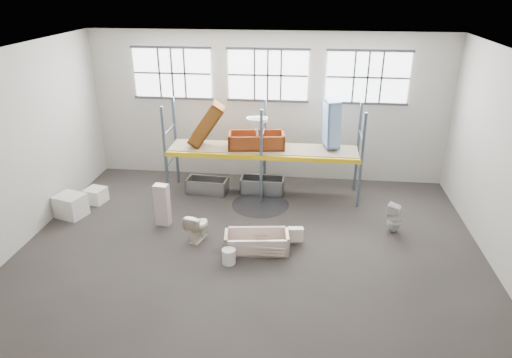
# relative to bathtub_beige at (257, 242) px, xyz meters

# --- Properties ---
(floor) EXTENTS (12.00, 10.00, 0.10)m
(floor) POSITION_rel_bathtub_beige_xyz_m (-0.18, -0.10, -0.29)
(floor) COLOR #403B37
(floor) RESTS_ON ground
(ceiling) EXTENTS (12.00, 10.00, 0.10)m
(ceiling) POSITION_rel_bathtub_beige_xyz_m (-0.18, -0.10, 4.81)
(ceiling) COLOR silver
(ceiling) RESTS_ON ground
(wall_back) EXTENTS (12.00, 0.10, 5.00)m
(wall_back) POSITION_rel_bathtub_beige_xyz_m (-0.18, 4.95, 2.26)
(wall_back) COLOR #B8B5AA
(wall_back) RESTS_ON ground
(wall_front) EXTENTS (12.00, 0.10, 5.00)m
(wall_front) POSITION_rel_bathtub_beige_xyz_m (-0.18, -5.15, 2.26)
(wall_front) COLOR beige
(wall_front) RESTS_ON ground
(wall_left) EXTENTS (0.10, 10.00, 5.00)m
(wall_left) POSITION_rel_bathtub_beige_xyz_m (-6.23, -0.10, 2.26)
(wall_left) COLOR #B7B3A9
(wall_left) RESTS_ON ground
(window_left) EXTENTS (2.60, 0.04, 1.60)m
(window_left) POSITION_rel_bathtub_beige_xyz_m (-3.38, 4.84, 3.36)
(window_left) COLOR white
(window_left) RESTS_ON wall_back
(window_mid) EXTENTS (2.60, 0.04, 1.60)m
(window_mid) POSITION_rel_bathtub_beige_xyz_m (-0.18, 4.84, 3.36)
(window_mid) COLOR white
(window_mid) RESTS_ON wall_back
(window_right) EXTENTS (2.60, 0.04, 1.60)m
(window_right) POSITION_rel_bathtub_beige_xyz_m (3.02, 4.84, 3.36)
(window_right) COLOR white
(window_right) RESTS_ON wall_back
(rack_upright_la) EXTENTS (0.08, 0.08, 3.00)m
(rack_upright_la) POSITION_rel_bathtub_beige_xyz_m (-3.18, 2.80, 1.26)
(rack_upright_la) COLOR slate
(rack_upright_la) RESTS_ON floor
(rack_upright_lb) EXTENTS (0.08, 0.08, 3.00)m
(rack_upright_lb) POSITION_rel_bathtub_beige_xyz_m (-3.18, 4.00, 1.26)
(rack_upright_lb) COLOR slate
(rack_upright_lb) RESTS_ON floor
(rack_upright_ma) EXTENTS (0.08, 0.08, 3.00)m
(rack_upright_ma) POSITION_rel_bathtub_beige_xyz_m (-0.18, 2.80, 1.26)
(rack_upright_ma) COLOR slate
(rack_upright_ma) RESTS_ON floor
(rack_upright_mb) EXTENTS (0.08, 0.08, 3.00)m
(rack_upright_mb) POSITION_rel_bathtub_beige_xyz_m (-0.18, 4.00, 1.26)
(rack_upright_mb) COLOR slate
(rack_upright_mb) RESTS_ON floor
(rack_upright_ra) EXTENTS (0.08, 0.08, 3.00)m
(rack_upright_ra) POSITION_rel_bathtub_beige_xyz_m (2.82, 2.80, 1.26)
(rack_upright_ra) COLOR slate
(rack_upright_ra) RESTS_ON floor
(rack_upright_rb) EXTENTS (0.08, 0.08, 3.00)m
(rack_upright_rb) POSITION_rel_bathtub_beige_xyz_m (2.82, 4.00, 1.26)
(rack_upright_rb) COLOR slate
(rack_upright_rb) RESTS_ON floor
(rack_beam_front) EXTENTS (6.00, 0.10, 0.14)m
(rack_beam_front) POSITION_rel_bathtub_beige_xyz_m (-0.18, 2.80, 1.26)
(rack_beam_front) COLOR yellow
(rack_beam_front) RESTS_ON floor
(rack_beam_back) EXTENTS (6.00, 0.10, 0.14)m
(rack_beam_back) POSITION_rel_bathtub_beige_xyz_m (-0.18, 4.00, 1.26)
(rack_beam_back) COLOR yellow
(rack_beam_back) RESTS_ON floor
(shelf_deck) EXTENTS (5.90, 1.10, 0.03)m
(shelf_deck) POSITION_rel_bathtub_beige_xyz_m (-0.18, 3.40, 1.34)
(shelf_deck) COLOR gray
(shelf_deck) RESTS_ON floor
(wet_patch) EXTENTS (1.80, 1.80, 0.00)m
(wet_patch) POSITION_rel_bathtub_beige_xyz_m (-0.18, 2.60, -0.24)
(wet_patch) COLOR black
(wet_patch) RESTS_ON floor
(bathtub_beige) EXTENTS (1.74, 0.98, 0.49)m
(bathtub_beige) POSITION_rel_bathtub_beige_xyz_m (0.00, 0.00, 0.00)
(bathtub_beige) COLOR beige
(bathtub_beige) RESTS_ON floor
(cistern_spare) EXTENTS (0.42, 0.23, 0.38)m
(cistern_spare) POSITION_rel_bathtub_beige_xyz_m (0.99, 0.43, 0.04)
(cistern_spare) COLOR #F5DDC7
(cistern_spare) RESTS_ON bathtub_beige
(sink_in_tub) EXTENTS (0.57, 0.57, 0.16)m
(sink_in_tub) POSITION_rel_bathtub_beige_xyz_m (0.05, 0.46, -0.08)
(sink_in_tub) COLOR beige
(sink_in_tub) RESTS_ON bathtub_beige
(toilet_beige) EXTENTS (0.65, 0.87, 0.79)m
(toilet_beige) POSITION_rel_bathtub_beige_xyz_m (-1.63, 0.36, 0.15)
(toilet_beige) COLOR #F2E4CD
(toilet_beige) RESTS_ON floor
(cistern_tall) EXTENTS (0.43, 0.30, 1.24)m
(cistern_tall) POSITION_rel_bathtub_beige_xyz_m (-2.81, 1.05, 0.38)
(cistern_tall) COLOR #C1AEA5
(cistern_tall) RESTS_ON floor
(toilet_white) EXTENTS (0.51, 0.51, 0.86)m
(toilet_white) POSITION_rel_bathtub_beige_xyz_m (3.69, 1.36, 0.19)
(toilet_white) COLOR silver
(toilet_white) RESTS_ON floor
(steel_tub_left) EXTENTS (1.37, 0.73, 0.49)m
(steel_tub_left) POSITION_rel_bathtub_beige_xyz_m (-2.00, 3.29, -0.00)
(steel_tub_left) COLOR #AEAFB5
(steel_tub_left) RESTS_ON floor
(steel_tub_right) EXTENTS (1.42, 0.68, 0.52)m
(steel_tub_right) POSITION_rel_bathtub_beige_xyz_m (-0.20, 3.49, 0.02)
(steel_tub_right) COLOR #A4A6AB
(steel_tub_right) RESTS_ON floor
(rust_tub_flat) EXTENTS (1.84, 1.03, 0.49)m
(rust_tub_flat) POSITION_rel_bathtub_beige_xyz_m (-0.39, 3.42, 1.58)
(rust_tub_flat) COLOR #8C400F
(rust_tub_flat) RESTS_ON shelf_deck
(rust_tub_tilted) EXTENTS (1.24, 0.78, 1.46)m
(rust_tub_tilted) POSITION_rel_bathtub_beige_xyz_m (-1.96, 3.40, 2.05)
(rust_tub_tilted) COLOR #873F0C
(rust_tub_tilted) RESTS_ON shelf_deck
(sink_on_shelf) EXTENTS (0.76, 0.65, 0.58)m
(sink_on_shelf) POSITION_rel_bathtub_beige_xyz_m (-0.35, 3.21, 1.85)
(sink_on_shelf) COLOR silver
(sink_on_shelf) RESTS_ON rust_tub_flat
(blue_tub_upright) EXTENTS (0.61, 0.78, 1.48)m
(blue_tub_upright) POSITION_rel_bathtub_beige_xyz_m (1.92, 3.62, 2.15)
(blue_tub_upright) COLOR #7BA2D6
(blue_tub_upright) RESTS_ON shelf_deck
(bucket) EXTENTS (0.40, 0.40, 0.39)m
(bucket) POSITION_rel_bathtub_beige_xyz_m (-0.62, -0.68, -0.05)
(bucket) COLOR silver
(bucket) RESTS_ON floor
(carton_near) EXTENTS (0.94, 0.86, 0.67)m
(carton_near) POSITION_rel_bathtub_beige_xyz_m (-5.68, 1.24, 0.09)
(carton_near) COLOR silver
(carton_near) RESTS_ON floor
(carton_far) EXTENTS (0.66, 0.66, 0.47)m
(carton_far) POSITION_rel_bathtub_beige_xyz_m (-5.35, 2.19, -0.01)
(carton_far) COLOR white
(carton_far) RESTS_ON floor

